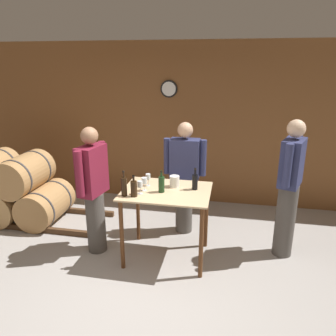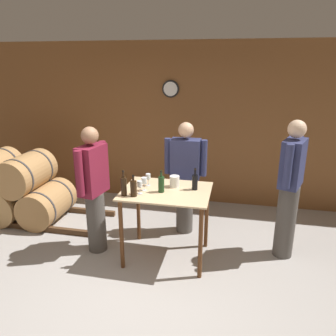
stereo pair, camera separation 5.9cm
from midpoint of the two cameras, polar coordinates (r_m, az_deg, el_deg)
name	(u,v)px [view 1 (the left image)]	position (r m, az deg, el deg)	size (l,w,h in m)	color
ground_plane	(134,293)	(3.79, -6.38, -20.78)	(14.00, 14.00, 0.00)	#9E9993
back_wall	(176,125)	(5.61, 1.18, 7.57)	(8.40, 0.08, 2.70)	brown
barrel_rack	(10,190)	(5.67, -26.09, -3.53)	(3.09, 0.85, 1.06)	#4C331E
tasting_table	(166,203)	(3.98, -0.71, -6.14)	(1.05, 0.80, 0.90)	#D1B284
wine_bottle_far_left	(124,186)	(3.76, -8.11, -3.10)	(0.07, 0.07, 0.31)	black
wine_bottle_left	(134,188)	(3.74, -6.41, -3.53)	(0.07, 0.07, 0.25)	black
wine_bottle_center	(161,184)	(3.84, -1.59, -2.78)	(0.07, 0.07, 0.26)	#193819
wine_bottle_right	(195,181)	(3.92, 4.29, -2.34)	(0.07, 0.07, 0.27)	black
wine_glass_near_left	(140,185)	(3.80, -5.35, -2.90)	(0.06, 0.06, 0.16)	silver
wine_glass_near_center	(144,181)	(3.88, -4.60, -2.28)	(0.07, 0.07, 0.16)	silver
wine_glass_near_right	(148,177)	(4.04, -3.91, -1.60)	(0.06, 0.06, 0.15)	silver
ice_bucket	(175,181)	(4.01, 0.73, -2.34)	(0.12, 0.12, 0.14)	white
person_host	(185,176)	(4.57, 2.52, -1.42)	(0.59, 0.24, 1.60)	#4C4742
person_visitor_with_scarf	(93,189)	(4.18, -13.26, -3.50)	(0.29, 0.58, 1.64)	#4C4742
person_visitor_bearded	(289,187)	(4.22, 19.98, -3.10)	(0.34, 0.56, 1.74)	#4C4742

